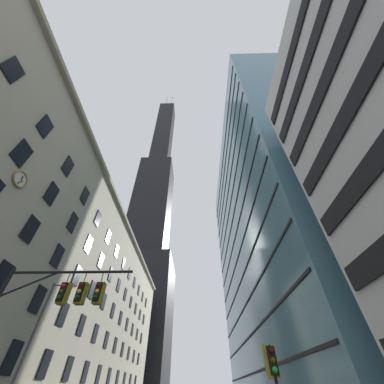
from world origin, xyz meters
name	(u,v)px	position (x,y,z in m)	size (l,w,h in m)	color
station_building	(67,296)	(-18.65, 30.80, 14.17)	(15.97, 73.61, 28.37)	#B2A88E
dark_skyscraper	(149,228)	(-21.48, 89.12, 66.57)	(28.15, 28.15, 228.14)	black
glass_office_midrise	(273,230)	(19.34, 30.85, 26.86)	(16.78, 49.84, 53.72)	teal
traffic_signal_mast	(52,305)	(-3.70, 3.81, 5.12)	(6.79, 0.63, 6.86)	black
traffic_light_near_right	(273,366)	(6.33, 3.10, 2.70)	(0.40, 0.63, 3.24)	black
street_lamppost	(36,334)	(-8.20, 10.50, 5.11)	(1.87, 0.32, 8.52)	#47474C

